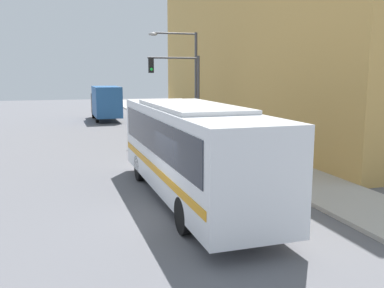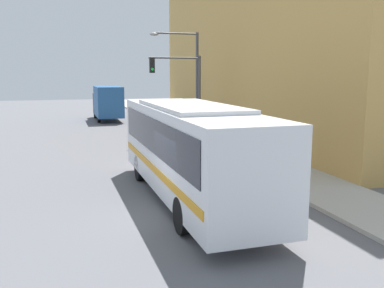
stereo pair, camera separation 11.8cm
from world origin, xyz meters
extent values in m
plane|color=slate|center=(0.00, 0.00, 0.00)|extent=(120.00, 120.00, 0.00)
cube|color=#B7B2A8|center=(5.96, 20.00, 0.07)|extent=(2.92, 70.00, 0.14)
cube|color=tan|center=(10.42, 15.44, 5.99)|extent=(6.00, 28.89, 11.97)
cube|color=silver|center=(0.96, 1.59, 1.79)|extent=(2.59, 10.49, 2.71)
cube|color=black|center=(0.96, 1.59, 2.28)|extent=(2.62, 9.65, 1.13)
cube|color=orange|center=(0.96, 1.59, 1.20)|extent=(2.62, 10.07, 0.24)
cube|color=silver|center=(0.96, 1.59, 3.20)|extent=(2.34, 5.78, 0.16)
cylinder|color=black|center=(2.03, 4.85, 0.51)|extent=(0.29, 1.03, 1.02)
cylinder|color=black|center=(-0.18, 4.83, 0.51)|extent=(0.29, 1.03, 1.02)
cylinder|color=black|center=(2.09, -1.27, 0.51)|extent=(0.29, 1.03, 1.02)
cylinder|color=black|center=(-0.12, -1.29, 0.51)|extent=(0.29, 1.03, 1.02)
cube|color=#265999|center=(0.97, 26.80, 1.77)|extent=(2.21, 4.73, 2.64)
cube|color=#262628|center=(0.97, 30.08, 1.38)|extent=(2.10, 1.84, 1.87)
cylinder|color=black|center=(0.02, 29.75, 0.45)|extent=(0.25, 0.90, 0.90)
cylinder|color=black|center=(0.02, 25.91, 0.45)|extent=(0.25, 0.90, 0.90)
cylinder|color=red|center=(5.10, 2.68, 0.43)|extent=(0.26, 0.26, 0.57)
sphere|color=red|center=(5.10, 2.68, 0.79)|extent=(0.24, 0.24, 0.24)
cylinder|color=red|center=(5.10, 2.54, 0.45)|extent=(0.12, 0.15, 0.12)
cylinder|color=#47474C|center=(5.25, 13.71, 2.74)|extent=(0.16, 0.16, 5.19)
cylinder|color=#47474C|center=(3.65, 13.71, 5.18)|extent=(3.20, 0.11, 0.11)
cube|color=black|center=(2.25, 13.71, 4.73)|extent=(0.30, 0.24, 0.90)
sphere|color=#19D83F|center=(2.25, 13.57, 4.51)|extent=(0.18, 0.18, 0.18)
cylinder|color=#47474C|center=(5.10, 7.63, 0.66)|extent=(0.06, 0.06, 1.03)
cylinder|color=#4C4C51|center=(5.10, 7.63, 1.28)|extent=(0.14, 0.14, 0.22)
cylinder|color=#47474C|center=(5.35, 14.52, 3.47)|extent=(0.18, 0.18, 6.66)
cylinder|color=#47474C|center=(3.96, 14.52, 6.70)|extent=(2.78, 0.11, 0.11)
ellipsoid|color=gray|center=(2.57, 14.52, 6.62)|extent=(0.56, 0.28, 0.20)
camera|label=1|loc=(-3.22, -11.84, 4.30)|focal=40.00mm
camera|label=2|loc=(-3.10, -11.87, 4.30)|focal=40.00mm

